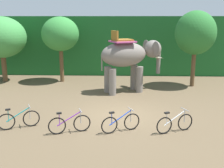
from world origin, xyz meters
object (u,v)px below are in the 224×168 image
at_px(tree_left, 1,37).
at_px(bike_blue, 121,123).
at_px(elephant, 129,57).
at_px(tree_center, 60,34).
at_px(bike_white, 175,123).
at_px(tree_center_right, 195,33).
at_px(bike_teal, 19,119).
at_px(bike_purple, 70,124).

xyz_separation_m(tree_left, bike_blue, (8.44, -8.84, -2.78)).
xyz_separation_m(tree_left, elephant, (8.89, -2.49, -0.96)).
bearing_deg(tree_center, elephant, -28.89).
height_order(tree_center, bike_white, tree_center).
distance_m(bike_blue, bike_white, 2.18).
bearing_deg(tree_center, tree_center_right, -6.67).
xyz_separation_m(tree_center, bike_teal, (0.04, -8.74, -2.99)).
height_order(bike_purple, bike_blue, same).
bearing_deg(bike_white, elephant, 105.37).
bearing_deg(tree_center_right, bike_teal, -139.67).
relative_size(tree_center, bike_blue, 2.94).
bearing_deg(tree_center_right, elephant, -160.31).
height_order(tree_left, tree_center_right, tree_center_right).
bearing_deg(tree_center, bike_blue, -64.43).
relative_size(elephant, bike_white, 2.64).
distance_m(tree_left, bike_blue, 12.53).
height_order(tree_center, elephant, tree_center).
bearing_deg(elephant, bike_purple, -110.90).
bearing_deg(bike_blue, bike_teal, 176.97).
bearing_deg(bike_purple, bike_blue, 5.19).
bearing_deg(elephant, bike_white, -74.63).
bearing_deg(bike_white, tree_left, 140.36).
height_order(tree_center, bike_teal, tree_center).
relative_size(tree_center, bike_purple, 2.81).
distance_m(tree_left, elephant, 9.28).
distance_m(tree_left, bike_teal, 9.97).
bearing_deg(bike_teal, tree_left, 115.89).
bearing_deg(bike_blue, tree_center, 115.57).
bearing_deg(bike_white, bike_purple, -176.89).
relative_size(tree_left, bike_purple, 2.83).
height_order(elephant, bike_purple, elephant).
bearing_deg(tree_center_right, bike_purple, -130.20).
distance_m(tree_left, tree_center, 4.15).
bearing_deg(tree_center_right, tree_left, 175.95).
height_order(tree_left, tree_center, tree_left).
bearing_deg(bike_teal, elephant, 52.48).
relative_size(bike_purple, bike_white, 1.03).
bearing_deg(bike_teal, tree_center_right, 40.33).
relative_size(elephant, bike_teal, 2.67).
bearing_deg(bike_purple, tree_left, 125.29).
bearing_deg(tree_left, bike_white, -39.64).
height_order(tree_center_right, bike_purple, tree_center_right).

